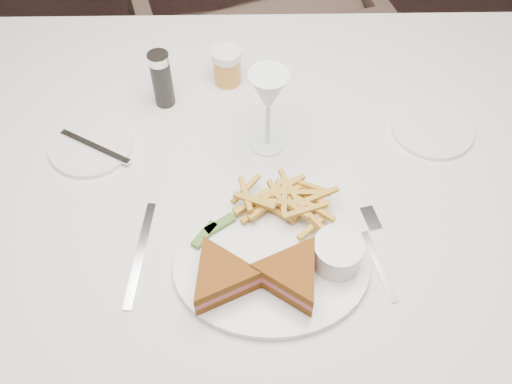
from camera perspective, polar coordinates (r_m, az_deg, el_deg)
name	(u,v)px	position (r m, az deg, el deg)	size (l,w,h in m)	color
table	(255,283)	(1.35, -0.09, -9.08)	(1.53, 1.02, 0.75)	silver
chair_far	(243,36)	(1.98, -1.29, 15.32)	(0.69, 0.65, 0.71)	#47352B
table_setting	(266,204)	(0.97, 1.00, -1.19)	(0.82, 0.65, 0.18)	white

